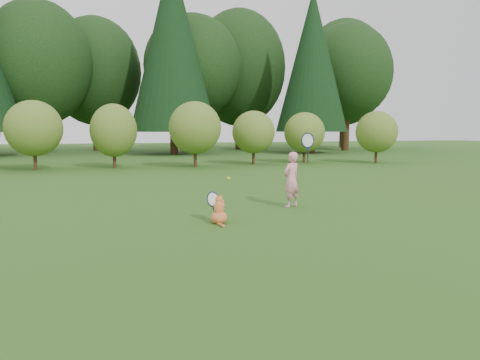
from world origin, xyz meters
name	(u,v)px	position (x,y,z in m)	size (l,w,h in m)	color
ground	(243,224)	(0.00, 0.00, 0.00)	(100.00, 100.00, 0.00)	#224E16
shrub_row	(153,135)	(0.00, 13.00, 1.40)	(28.00, 3.00, 2.80)	#5A6F22
woodland_backdrop	(132,36)	(0.00, 23.00, 7.50)	(48.00, 10.00, 15.00)	black
child	(292,178)	(1.58, 1.47, 0.62)	(0.70, 0.44, 1.78)	pink
cat	(219,209)	(-0.37, 0.24, 0.26)	(0.49, 0.73, 0.69)	#CC5127
tennis_ball	(229,178)	(0.18, 1.52, 0.66)	(0.08, 0.08, 0.08)	#B4CE18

